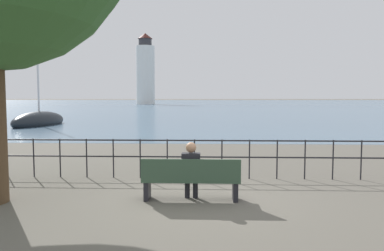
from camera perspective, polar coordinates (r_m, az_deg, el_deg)
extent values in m
plane|color=#605B51|center=(8.08, -0.15, -11.24)|extent=(1000.00, 1000.00, 0.00)
cube|color=slate|center=(167.33, 2.25, 3.56)|extent=(600.00, 300.00, 0.01)
cube|color=#334C38|center=(7.97, -0.15, -8.29)|extent=(2.06, 0.45, 0.05)
cube|color=#334C38|center=(7.72, -0.22, -6.81)|extent=(2.06, 0.04, 0.45)
cube|color=black|center=(8.12, -6.82, -9.73)|extent=(0.10, 0.41, 0.40)
cube|color=black|center=(8.04, 6.59, -9.86)|extent=(0.10, 0.41, 0.40)
cylinder|color=black|center=(8.17, -0.72, -9.42)|extent=(0.11, 0.11, 0.45)
cylinder|color=black|center=(8.17, 0.52, -9.43)|extent=(0.11, 0.11, 0.45)
cube|color=black|center=(8.02, -0.13, -7.66)|extent=(0.33, 0.26, 0.14)
cube|color=black|center=(7.89, -0.16, -6.21)|extent=(0.39, 0.24, 0.55)
sphere|color=#A87A5B|center=(7.83, -0.16, -3.37)|extent=(0.22, 0.22, 0.22)
cylinder|color=black|center=(11.41, -26.30, -4.41)|extent=(0.04, 0.04, 1.05)
cylinder|color=black|center=(11.07, -22.98, -4.55)|extent=(0.04, 0.04, 1.05)
cylinder|color=black|center=(10.78, -19.46, -4.69)|extent=(0.04, 0.04, 1.05)
cylinder|color=black|center=(10.54, -15.76, -4.81)|extent=(0.04, 0.04, 1.05)
cylinder|color=black|center=(10.33, -11.89, -4.92)|extent=(0.04, 0.04, 1.05)
cylinder|color=black|center=(10.18, -7.89, -5.00)|extent=(0.04, 0.04, 1.05)
cylinder|color=black|center=(10.07, -3.79, -5.07)|extent=(0.04, 0.04, 1.05)
cylinder|color=black|center=(10.02, 0.38, -5.11)|extent=(0.04, 0.04, 1.05)
cylinder|color=black|center=(10.03, 4.57, -5.12)|extent=(0.04, 0.04, 1.05)
cylinder|color=black|center=(10.08, 8.74, -5.10)|extent=(0.04, 0.04, 1.05)
cylinder|color=black|center=(10.19, 12.84, -5.06)|extent=(0.04, 0.04, 1.05)
cylinder|color=black|center=(10.34, 16.83, -5.00)|extent=(0.04, 0.04, 1.05)
cylinder|color=black|center=(10.55, 20.69, -4.91)|extent=(0.04, 0.04, 1.05)
cylinder|color=black|center=(10.80, 24.38, -4.81)|extent=(0.04, 0.04, 1.05)
cylinder|color=black|center=(9.95, 0.38, -2.30)|extent=(14.60, 0.04, 0.04)
cylinder|color=black|center=(10.02, 0.38, -4.81)|extent=(14.60, 0.04, 0.04)
ellipsoid|color=black|center=(31.20, -22.24, 0.58)|extent=(2.65, 6.74, 1.56)
cylinder|color=silver|center=(31.20, -22.44, 7.48)|extent=(0.14, 0.14, 6.58)
cylinder|color=white|center=(118.82, -7.11, 7.59)|extent=(5.74, 5.74, 18.12)
cylinder|color=#2D2D33|center=(119.84, -7.15, 12.45)|extent=(4.02, 4.02, 2.21)
cone|color=#4C1E19|center=(120.14, -7.16, 13.39)|extent=(4.59, 4.59, 1.77)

